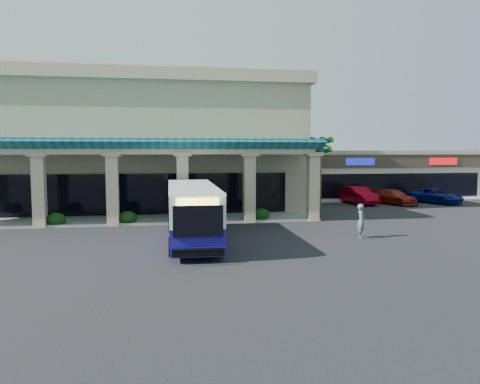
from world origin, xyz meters
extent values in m
plane|color=black|center=(0.00, 0.00, 0.00)|extent=(110.00, 110.00, 0.00)
imported|color=#4A545F|center=(6.60, -1.53, 0.96)|extent=(0.70, 0.82, 1.91)
imported|color=maroon|center=(13.40, 14.43, 0.79)|extent=(2.15, 4.95, 1.58)
imported|color=maroon|center=(16.47, 13.69, 0.68)|extent=(3.52, 5.09, 1.37)
imported|color=navy|center=(20.77, 13.89, 0.70)|extent=(4.16, 5.55, 1.40)
camera|label=1|loc=(-4.29, -25.86, 4.83)|focal=35.00mm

